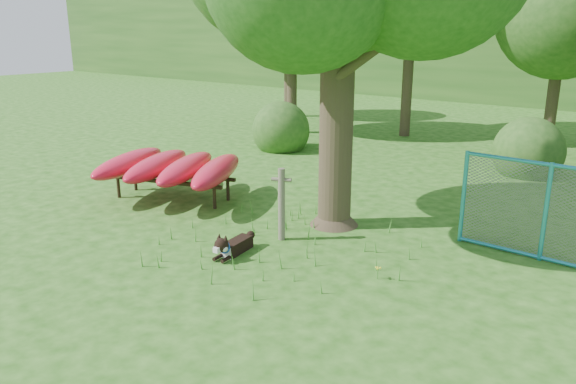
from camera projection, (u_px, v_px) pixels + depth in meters
The scene contains 11 objects.
ground at pixel (232, 266), 9.04m from camera, with size 80.00×80.00×0.00m, color #1D5110.
wooden_post at pixel (282, 203), 9.96m from camera, with size 0.35×0.21×1.33m.
kayak_rack at pixel (171, 167), 12.35m from camera, with size 3.87×3.47×0.96m.
husky_dog at pixel (232, 246), 9.42m from camera, with size 0.36×1.05×0.46m.
fence_section at pixel (546, 212), 9.03m from camera, with size 2.83×0.15×2.75m.
wildflower_clump at pixel (378, 269), 8.52m from camera, with size 0.09×0.10×0.21m.
bg_tree_a at pixel (292, 3), 19.17m from camera, with size 4.40×4.40×6.70m.
bg_tree_c at pixel (564, 13), 16.82m from camera, with size 4.00×4.00×6.12m.
bg_tree_f at pixel (288, 26), 23.12m from camera, with size 3.60×3.60×5.55m.
shrub_left at pixel (281, 149), 17.66m from camera, with size 1.80×1.80×1.80m, color #26501A.
shrub_mid at pixel (526, 174), 14.66m from camera, with size 1.80×1.80×1.80m, color #26501A.
Camera 1 is at (5.83, -6.01, 3.70)m, focal length 35.00 mm.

